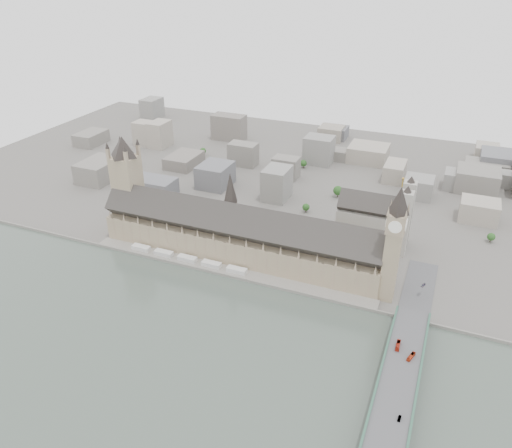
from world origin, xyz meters
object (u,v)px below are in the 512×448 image
at_px(palace_of_westminster, 238,236).
at_px(elizabeth_tower, 394,237).
at_px(red_bus_north, 398,345).
at_px(red_bus_south, 411,356).
at_px(car_approach, 423,285).
at_px(victoria_tower, 127,180).
at_px(westminster_bridge, 398,382).
at_px(westminster_abbey, 376,220).
at_px(car_silver, 399,418).

distance_m(palace_of_westminster, elizabeth_tower, 142.94).
xyz_separation_m(elizabeth_tower, red_bus_north, (18.90, -68.21, -46.34)).
distance_m(red_bus_south, car_approach, 89.35).
bearing_deg(palace_of_westminster, car_approach, 0.62).
xyz_separation_m(palace_of_westminster, victoria_tower, (-122.00, 6.30, 32.50)).
bearing_deg(red_bus_north, westminster_bridge, -80.51).
distance_m(victoria_tower, red_bus_north, 295.13).
bearing_deg(victoria_tower, westminster_abbey, 16.50).
distance_m(palace_of_westminster, red_bus_north, 176.41).
bearing_deg(victoria_tower, elizabeth_tower, -3.96).
distance_m(elizabeth_tower, westminster_abbey, 96.91).
relative_size(westminster_bridge, red_bus_north, 30.17).
bearing_deg(westminster_bridge, car_approach, 88.38).
relative_size(red_bus_north, car_approach, 1.98).
xyz_separation_m(victoria_tower, car_silver, (289.01, -148.33, -44.19)).
relative_size(palace_of_westminster, car_silver, 57.05).
distance_m(elizabeth_tower, red_bus_south, 93.48).
height_order(palace_of_westminster, victoria_tower, victoria_tower).
bearing_deg(red_bus_south, red_bus_north, 160.14).
bearing_deg(car_approach, elizabeth_tower, -131.59).
xyz_separation_m(westminster_bridge, red_bus_south, (4.68, 19.64, 6.47)).
xyz_separation_m(westminster_bridge, westminster_abbey, (-51.08, 182.50, 19.96)).
bearing_deg(car_silver, red_bus_north, 103.03).
xyz_separation_m(elizabeth_tower, westminster_bridge, (24.00, -95.50, -52.96)).
relative_size(elizabeth_tower, car_approach, 19.76).
distance_m(westminster_bridge, red_bus_south, 21.20).
xyz_separation_m(elizabeth_tower, victoria_tower, (-260.00, 18.00, -2.88)).
relative_size(westminster_abbey, car_silver, 14.64).
xyz_separation_m(westminster_bridge, red_bus_north, (-5.10, 27.29, 6.63)).
distance_m(red_bus_north, car_approach, 82.10).
distance_m(palace_of_westminster, victoria_tower, 126.41).
bearing_deg(westminster_abbey, westminster_bridge, -74.36).
bearing_deg(red_bus_north, car_approach, 83.19).
distance_m(victoria_tower, red_bus_south, 306.67).
xyz_separation_m(elizabeth_tower, westminster_abbey, (-27.08, 87.00, -33.01)).
distance_m(westminster_abbey, red_bus_south, 172.66).
height_order(victoria_tower, car_approach, victoria_tower).
distance_m(palace_of_westminster, car_silver, 219.55).
height_order(elizabeth_tower, westminster_abbey, elizabeth_tower).
xyz_separation_m(palace_of_westminster, red_bus_south, (166.68, -87.56, -11.11)).
bearing_deg(palace_of_westminster, car_silver, -40.38).
height_order(victoria_tower, red_bus_north, victoria_tower).
bearing_deg(westminster_bridge, victoria_tower, 158.22).
bearing_deg(car_approach, westminster_abbey, 148.32).
relative_size(car_silver, car_approach, 0.85).
xyz_separation_m(victoria_tower, westminster_bridge, (284.00, -113.50, -50.08)).
distance_m(red_bus_north, red_bus_south, 12.41).
distance_m(elizabeth_tower, westminster_bridge, 111.81).
xyz_separation_m(westminster_abbey, car_approach, (54.15, -73.52, -14.04)).
distance_m(westminster_abbey, red_bus_north, 162.42).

